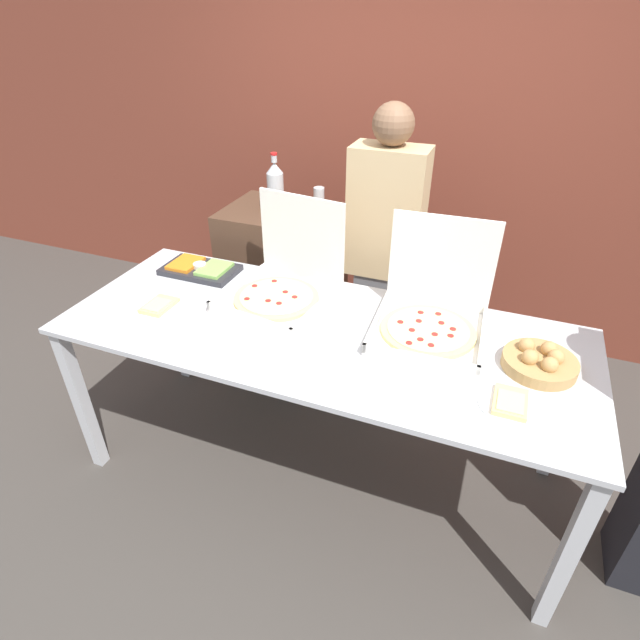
# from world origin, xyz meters

# --- Properties ---
(ground_plane) EXTENTS (16.00, 16.00, 0.00)m
(ground_plane) POSITION_xyz_m (0.00, 0.00, 0.00)
(ground_plane) COLOR #423D38
(brick_wall_behind) EXTENTS (10.00, 0.06, 2.80)m
(brick_wall_behind) POSITION_xyz_m (0.00, 1.70, 1.40)
(brick_wall_behind) COLOR brown
(brick_wall_behind) RESTS_ON ground_plane
(buffet_table) EXTENTS (2.38, 0.93, 0.90)m
(buffet_table) POSITION_xyz_m (0.00, 0.00, 0.81)
(buffet_table) COLOR silver
(buffet_table) RESTS_ON ground_plane
(pizza_box_near_left) EXTENTS (0.50, 0.51, 0.47)m
(pizza_box_near_left) POSITION_xyz_m (0.46, 0.18, 0.99)
(pizza_box_near_left) COLOR silver
(pizza_box_near_left) RESTS_ON buffet_table
(pizza_box_far_left) EXTENTS (0.54, 0.55, 0.47)m
(pizza_box_far_left) POSITION_xyz_m (-0.27, 0.20, 0.99)
(pizza_box_far_left) COLOR silver
(pizza_box_far_left) RESTS_ON buffet_table
(paper_plate_front_center) EXTENTS (0.23, 0.23, 0.03)m
(paper_plate_front_center) POSITION_xyz_m (0.83, -0.21, 0.92)
(paper_plate_front_center) COLOR white
(paper_plate_front_center) RESTS_ON buffet_table
(paper_plate_front_right) EXTENTS (0.21, 0.21, 0.03)m
(paper_plate_front_right) POSITION_xyz_m (-0.79, -0.12, 0.92)
(paper_plate_front_right) COLOR white
(paper_plate_front_right) RESTS_ON buffet_table
(veggie_tray) EXTENTS (0.40, 0.23, 0.05)m
(veggie_tray) POSITION_xyz_m (-0.81, 0.28, 0.93)
(veggie_tray) COLOR #28282D
(veggie_tray) RESTS_ON buffet_table
(bread_basket) EXTENTS (0.29, 0.29, 0.10)m
(bread_basket) POSITION_xyz_m (0.92, 0.06, 0.94)
(bread_basket) COLOR tan
(bread_basket) RESTS_ON buffet_table
(sideboard_podium) EXTENTS (0.70, 0.54, 1.09)m
(sideboard_podium) POSITION_xyz_m (-0.59, 0.86, 0.54)
(sideboard_podium) COLOR #4C3323
(sideboard_podium) RESTS_ON ground_plane
(soda_bottle) EXTENTS (0.10, 0.10, 0.35)m
(soda_bottle) POSITION_xyz_m (-0.60, 0.81, 1.24)
(soda_bottle) COLOR #B7BCC1
(soda_bottle) RESTS_ON sideboard_podium
(soda_can_silver) EXTENTS (0.07, 0.07, 0.12)m
(soda_can_silver) POSITION_xyz_m (-0.40, 0.99, 1.15)
(soda_can_silver) COLOR silver
(soda_can_silver) RESTS_ON sideboard_podium
(person_guest_cap) EXTENTS (0.40, 0.22, 1.75)m
(person_guest_cap) POSITION_xyz_m (0.08, 0.78, 0.92)
(person_guest_cap) COLOR slate
(person_guest_cap) RESTS_ON ground_plane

